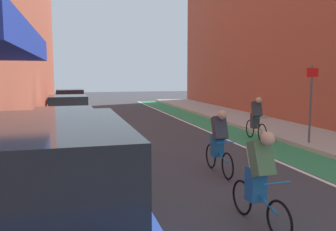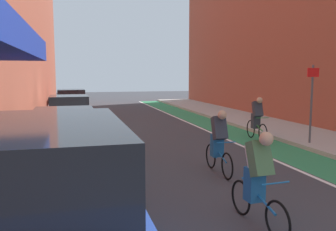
{
  "view_description": "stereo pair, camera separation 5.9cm",
  "coord_description": "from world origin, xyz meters",
  "px_view_note": "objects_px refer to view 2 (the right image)",
  "views": [
    {
      "loc": [
        -2.93,
        -0.11,
        2.46
      ],
      "look_at": [
        -0.47,
        9.15,
        1.33
      ],
      "focal_mm": 37.5,
      "sensor_mm": 36.0,
      "label": 1
    },
    {
      "loc": [
        -2.88,
        -0.12,
        2.46
      ],
      "look_at": [
        -0.47,
        9.15,
        1.33
      ],
      "focal_mm": 37.5,
      "sensor_mm": 36.0,
      "label": 2
    }
  ],
  "objects_px": {
    "parked_sedan_gray": "(65,135)",
    "cyclist_mid": "(219,142)",
    "street_sign_post": "(312,97)",
    "cyclist_trailing": "(257,118)",
    "parked_sedan_white": "(69,112)",
    "cyclist_lead": "(258,176)",
    "parked_suv_blue": "(46,208)",
    "parked_sedan_red": "(71,101)"
  },
  "relations": [
    {
      "from": "parked_suv_blue",
      "to": "cyclist_lead",
      "type": "distance_m",
      "value": 3.31
    },
    {
      "from": "parked_sedan_red",
      "to": "cyclist_trailing",
      "type": "xyz_separation_m",
      "value": [
        6.84,
        -10.87,
        0.07
      ]
    },
    {
      "from": "parked_sedan_gray",
      "to": "cyclist_mid",
      "type": "xyz_separation_m",
      "value": [
        3.72,
        -2.04,
        0.02
      ]
    },
    {
      "from": "cyclist_lead",
      "to": "street_sign_post",
      "type": "distance_m",
      "value": 7.18
    },
    {
      "from": "parked_sedan_red",
      "to": "street_sign_post",
      "type": "bearing_deg",
      "value": -57.32
    },
    {
      "from": "cyclist_trailing",
      "to": "street_sign_post",
      "type": "height_order",
      "value": "street_sign_post"
    },
    {
      "from": "parked_suv_blue",
      "to": "parked_sedan_white",
      "type": "distance_m",
      "value": 12.23
    },
    {
      "from": "cyclist_trailing",
      "to": "parked_sedan_red",
      "type": "bearing_deg",
      "value": 122.18
    },
    {
      "from": "cyclist_mid",
      "to": "cyclist_trailing",
      "type": "relative_size",
      "value": 0.97
    },
    {
      "from": "parked_sedan_gray",
      "to": "cyclist_lead",
      "type": "relative_size",
      "value": 2.76
    },
    {
      "from": "cyclist_mid",
      "to": "cyclist_trailing",
      "type": "distance_m",
      "value": 4.92
    },
    {
      "from": "parked_sedan_red",
      "to": "cyclist_mid",
      "type": "height_order",
      "value": "cyclist_mid"
    },
    {
      "from": "parked_suv_blue",
      "to": "parked_sedan_white",
      "type": "relative_size",
      "value": 0.95
    },
    {
      "from": "parked_sedan_white",
      "to": "cyclist_lead",
      "type": "height_order",
      "value": "cyclist_lead"
    },
    {
      "from": "parked_sedan_white",
      "to": "cyclist_trailing",
      "type": "bearing_deg",
      "value": -32.48
    },
    {
      "from": "cyclist_mid",
      "to": "parked_sedan_white",
      "type": "bearing_deg",
      "value": 114.51
    },
    {
      "from": "parked_sedan_gray",
      "to": "cyclist_lead",
      "type": "bearing_deg",
      "value": -58.17
    },
    {
      "from": "cyclist_trailing",
      "to": "parked_sedan_gray",
      "type": "bearing_deg",
      "value": -165.58
    },
    {
      "from": "cyclist_mid",
      "to": "parked_sedan_red",
      "type": "bearing_deg",
      "value": 104.22
    },
    {
      "from": "cyclist_mid",
      "to": "cyclist_lead",
      "type": "bearing_deg",
      "value": -101.02
    },
    {
      "from": "parked_sedan_gray",
      "to": "street_sign_post",
      "type": "bearing_deg",
      "value": 1.27
    },
    {
      "from": "cyclist_lead",
      "to": "cyclist_mid",
      "type": "xyz_separation_m",
      "value": [
        0.59,
        3.01,
        -0.04
      ]
    },
    {
      "from": "street_sign_post",
      "to": "parked_sedan_white",
      "type": "bearing_deg",
      "value": 143.38
    },
    {
      "from": "parked_sedan_gray",
      "to": "cyclist_lead",
      "type": "height_order",
      "value": "cyclist_lead"
    },
    {
      "from": "cyclist_mid",
      "to": "cyclist_trailing",
      "type": "height_order",
      "value": "cyclist_trailing"
    },
    {
      "from": "cyclist_mid",
      "to": "street_sign_post",
      "type": "bearing_deg",
      "value": 27.43
    },
    {
      "from": "parked_suv_blue",
      "to": "cyclist_lead",
      "type": "height_order",
      "value": "parked_suv_blue"
    },
    {
      "from": "parked_suv_blue",
      "to": "parked_sedan_red",
      "type": "xyz_separation_m",
      "value": [
        0.0,
        18.74,
        -0.23
      ]
    },
    {
      "from": "parked_sedan_white",
      "to": "cyclist_lead",
      "type": "relative_size",
      "value": 2.83
    },
    {
      "from": "cyclist_trailing",
      "to": "street_sign_post",
      "type": "xyz_separation_m",
      "value": [
        1.15,
        -1.58,
        0.85
      ]
    },
    {
      "from": "parked_suv_blue",
      "to": "cyclist_trailing",
      "type": "relative_size",
      "value": 2.57
    },
    {
      "from": "cyclist_trailing",
      "to": "parked_sedan_white",
      "type": "bearing_deg",
      "value": 147.52
    },
    {
      "from": "parked_suv_blue",
      "to": "street_sign_post",
      "type": "height_order",
      "value": "street_sign_post"
    },
    {
      "from": "parked_sedan_white",
      "to": "parked_sedan_red",
      "type": "height_order",
      "value": "same"
    },
    {
      "from": "parked_suv_blue",
      "to": "cyclist_trailing",
      "type": "xyz_separation_m",
      "value": [
        6.84,
        7.87,
        -0.16
      ]
    },
    {
      "from": "cyclist_trailing",
      "to": "parked_suv_blue",
      "type": "bearing_deg",
      "value": -130.99
    },
    {
      "from": "parked_suv_blue",
      "to": "parked_sedan_white",
      "type": "bearing_deg",
      "value": 90.0
    },
    {
      "from": "parked_sedan_gray",
      "to": "cyclist_trailing",
      "type": "relative_size",
      "value": 2.64
    },
    {
      "from": "cyclist_lead",
      "to": "cyclist_mid",
      "type": "distance_m",
      "value": 3.06
    },
    {
      "from": "parked_sedan_white",
      "to": "cyclist_trailing",
      "type": "height_order",
      "value": "cyclist_trailing"
    },
    {
      "from": "parked_sedan_red",
      "to": "cyclist_lead",
      "type": "bearing_deg",
      "value": -79.95
    },
    {
      "from": "parked_suv_blue",
      "to": "cyclist_trailing",
      "type": "height_order",
      "value": "parked_suv_blue"
    }
  ]
}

